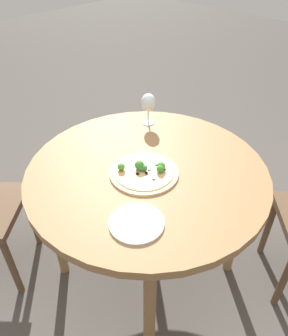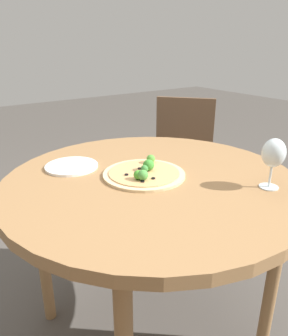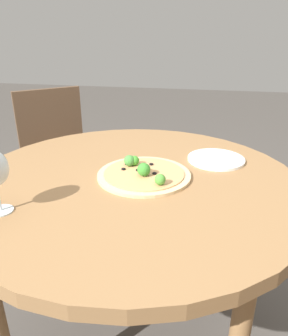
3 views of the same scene
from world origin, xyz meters
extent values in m
plane|color=#4C4742|center=(0.00, 0.00, 0.00)|extent=(12.00, 12.00, 0.00)
cylinder|color=olive|center=(0.00, 0.00, 0.73)|extent=(1.09, 1.09, 0.04)
cylinder|color=olive|center=(-0.34, -0.34, 0.35)|extent=(0.05, 0.05, 0.71)
cylinder|color=olive|center=(0.34, -0.34, 0.35)|extent=(0.05, 0.05, 0.71)
cylinder|color=olive|center=(-0.34, 0.34, 0.35)|extent=(0.05, 0.05, 0.71)
cylinder|color=olive|center=(0.34, 0.34, 0.35)|extent=(0.05, 0.05, 0.71)
cylinder|color=brown|center=(0.58, -0.42, 0.22)|extent=(0.04, 0.04, 0.43)
cylinder|color=brown|center=(0.32, -0.64, 0.22)|extent=(0.04, 0.04, 0.43)
cylinder|color=brown|center=(-0.58, 0.40, 0.22)|extent=(0.04, 0.04, 0.43)
cylinder|color=brown|center=(-0.33, 0.63, 0.22)|extent=(0.04, 0.04, 0.43)
cylinder|color=#DBBC89|center=(-0.03, -0.01, 0.75)|extent=(0.31, 0.31, 0.01)
cylinder|color=tan|center=(-0.03, -0.01, 0.76)|extent=(0.26, 0.26, 0.00)
sphere|color=#478F3D|center=(0.03, -0.06, 0.78)|extent=(0.04, 0.04, 0.04)
sphere|color=#3B8B2F|center=(-0.04, 0.01, 0.78)|extent=(0.04, 0.04, 0.04)
sphere|color=#3C823A|center=(-0.03, -0.01, 0.78)|extent=(0.03, 0.03, 0.03)
sphere|color=#439441|center=(-0.04, 0.00, 0.77)|extent=(0.03, 0.03, 0.03)
sphere|color=#40942B|center=(0.01, -0.07, 0.78)|extent=(0.03, 0.03, 0.03)
sphere|color=#4E9836|center=(-0.10, 0.07, 0.78)|extent=(0.03, 0.03, 0.03)
cylinder|color=black|center=(-0.04, -0.03, 0.76)|extent=(0.01, 0.01, 0.00)
cylinder|color=black|center=(0.04, -0.07, 0.76)|extent=(0.01, 0.01, 0.00)
cylinder|color=black|center=(-0.05, -0.08, 0.76)|extent=(0.01, 0.01, 0.00)
cylinder|color=black|center=(0.04, -0.02, 0.76)|extent=(0.01, 0.01, 0.00)
cylinder|color=black|center=(-0.07, -0.01, 0.76)|extent=(0.01, 0.01, 0.00)
cylinder|color=black|center=(-0.01, -0.02, 0.76)|extent=(0.01, 0.01, 0.00)
cylinder|color=silver|center=(0.30, 0.28, 0.75)|extent=(0.06, 0.06, 0.00)
cylinder|color=silver|center=(0.30, 0.28, 0.79)|extent=(0.01, 0.01, 0.07)
ellipsoid|color=silver|center=(0.30, 0.28, 0.87)|extent=(0.08, 0.08, 0.10)
cylinder|color=white|center=(-0.27, -0.20, 0.75)|extent=(0.21, 0.21, 0.01)
camera|label=1|loc=(-0.84, -0.79, 1.65)|focal=35.00mm
camera|label=2|loc=(0.89, -0.66, 1.22)|focal=35.00mm
camera|label=3|loc=(-0.21, 0.94, 1.20)|focal=35.00mm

